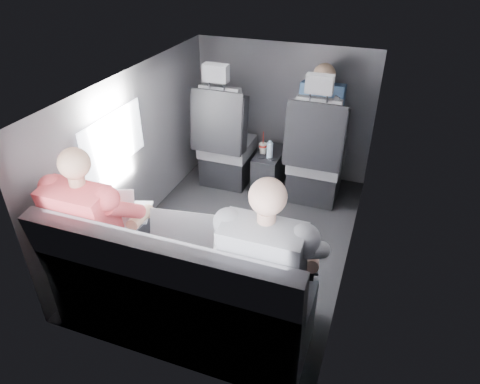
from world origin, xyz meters
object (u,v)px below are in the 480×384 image
(rear_bench, at_px, (179,298))
(passenger_rear_right, at_px, (270,267))
(center_console, at_px, (269,171))
(water_bottle, at_px, (270,150))
(passenger_front_right, at_px, (320,116))
(front_seat_right, at_px, (315,162))
(laptop_silver, at_px, (191,234))
(front_seat_left, at_px, (225,147))
(laptop_white, at_px, (118,211))
(soda_cup, at_px, (263,148))
(passenger_rear_left, at_px, (101,228))
(laptop_black, at_px, (286,256))

(rear_bench, xyz_separation_m, passenger_rear_right, (0.54, 0.09, 0.34))
(center_console, bearing_deg, water_bottle, -75.48)
(passenger_front_right, bearing_deg, water_bottle, -139.59)
(front_seat_right, distance_m, laptop_silver, 1.75)
(front_seat_left, distance_m, laptop_white, 1.63)
(rear_bench, bearing_deg, soda_cup, 91.78)
(soda_cup, height_order, laptop_silver, laptop_silver)
(front_seat_left, distance_m, passenger_rear_left, 1.83)
(front_seat_right, bearing_deg, water_bottle, -170.73)
(front_seat_right, height_order, passenger_rear_right, passenger_rear_right)
(center_console, relative_size, passenger_rear_right, 0.38)
(soda_cup, bearing_deg, laptop_silver, -88.36)
(water_bottle, bearing_deg, laptop_black, -70.49)
(laptop_black, bearing_deg, center_console, 109.20)
(front_seat_right, distance_m, soda_cup, 0.51)
(front_seat_left, height_order, soda_cup, front_seat_left)
(front_seat_right, relative_size, passenger_front_right, 1.56)
(front_seat_right, distance_m, passenger_front_right, 0.44)
(water_bottle, bearing_deg, passenger_front_right, 40.41)
(laptop_black, relative_size, passenger_rear_left, 0.33)
(front_seat_left, xyz_separation_m, center_console, (0.45, 0.04, -0.20))
(front_seat_right, relative_size, passenger_rear_left, 1.02)
(front_seat_left, bearing_deg, passenger_rear_right, -61.25)
(passenger_rear_left, bearing_deg, center_console, 72.79)
(soda_cup, relative_size, laptop_white, 0.52)
(soda_cup, relative_size, passenger_rear_right, 0.18)
(water_bottle, relative_size, laptop_black, 0.43)
(front_seat_left, xyz_separation_m, soda_cup, (0.39, -0.00, 0.06))
(soda_cup, distance_m, laptop_white, 1.69)
(laptop_black, bearing_deg, front_seat_left, 122.02)
(front_seat_left, distance_m, water_bottle, 0.49)
(passenger_front_right, bearing_deg, passenger_rear_left, -115.48)
(passenger_front_right, bearing_deg, rear_bench, -100.80)
(laptop_white, distance_m, passenger_rear_right, 1.14)
(water_bottle, relative_size, passenger_front_right, 0.21)
(passenger_rear_right, relative_size, passenger_front_right, 1.56)
(laptop_black, xyz_separation_m, passenger_rear_right, (-0.06, -0.13, 0.01))
(laptop_black, relative_size, passenger_front_right, 0.50)
(laptop_silver, relative_size, passenger_rear_right, 0.34)
(laptop_silver, bearing_deg, laptop_white, 173.41)
(water_bottle, bearing_deg, front_seat_right, 9.27)
(laptop_white, bearing_deg, passenger_rear_right, -10.18)
(front_seat_left, height_order, laptop_silver, front_seat_left)
(center_console, bearing_deg, laptop_black, -70.80)
(center_console, bearing_deg, rear_bench, -90.00)
(front_seat_right, bearing_deg, laptop_white, -122.62)
(front_seat_right, relative_size, laptop_black, 3.13)
(laptop_white, bearing_deg, center_console, 70.65)
(center_console, relative_size, laptop_silver, 1.13)
(front_seat_left, relative_size, soda_cup, 5.52)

